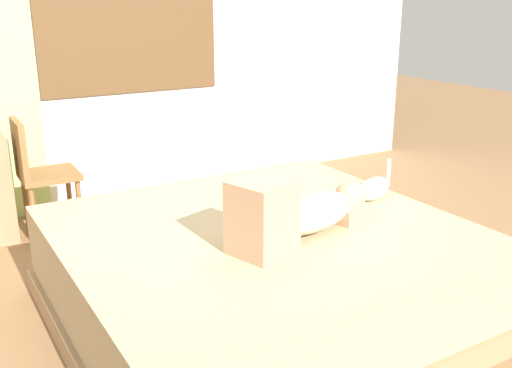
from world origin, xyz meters
The scene contains 7 objects.
ground_plane centered at (0.00, 0.00, 0.00)m, with size 16.00×16.00×0.00m, color olive.
back_wall_with_window centered at (0.01, 2.38, 1.45)m, with size 6.40×0.14×2.90m.
bed centered at (0.04, -0.01, 0.26)m, with size 2.00×1.87×0.53m.
person_lying centered at (0.15, -0.21, 0.64)m, with size 0.93×0.49×0.34m.
cat centered at (0.79, 0.00, 0.60)m, with size 0.35×0.17×0.21m.
chair_by_desk centered at (-0.70, 1.70, 0.51)m, with size 0.39×0.39×0.86m.
curtain_left centered at (-0.76, 2.26, 1.35)m, with size 0.44×0.06×2.70m, color #ADCC75.
Camera 1 is at (-1.40, -2.37, 1.64)m, focal length 41.10 mm.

